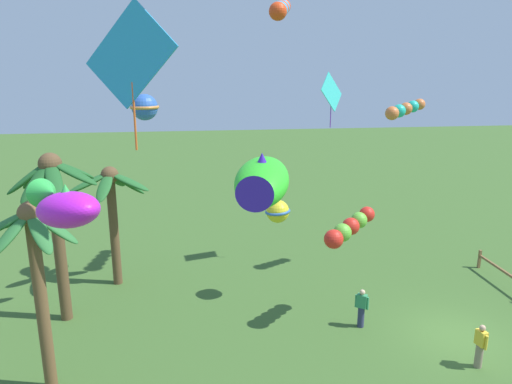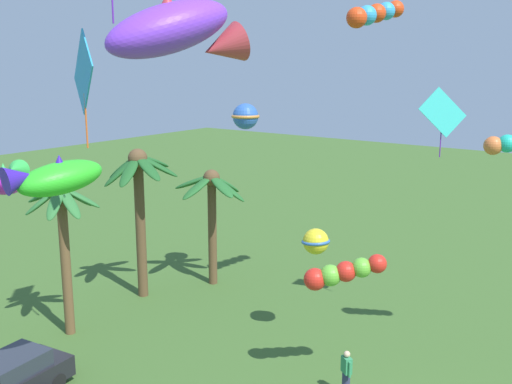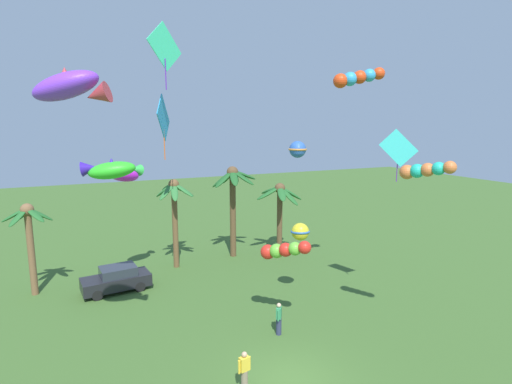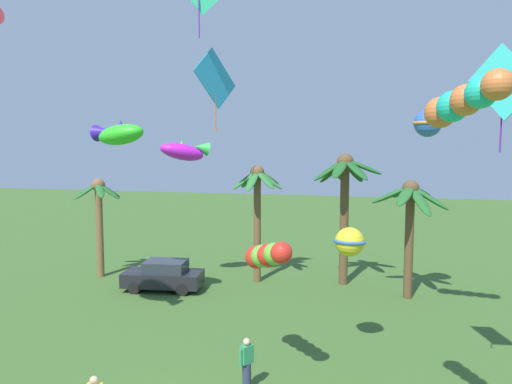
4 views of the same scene
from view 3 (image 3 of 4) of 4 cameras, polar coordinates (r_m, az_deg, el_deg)
name	(u,v)px [view 3 (image 3 of 4)]	position (r m, az deg, el deg)	size (l,w,h in m)	color
ground_plane	(291,382)	(17.32, 4.95, -25.38)	(120.00, 120.00, 0.00)	#3D6028
palm_tree_0	(175,203)	(27.96, -11.55, -1.48)	(2.71, 2.94, 6.24)	brown
palm_tree_1	(280,201)	(29.67, 3.46, -1.34)	(3.61, 3.72, 5.65)	brown
palm_tree_2	(29,229)	(26.50, -29.65, -4.66)	(2.71, 2.46, 5.48)	brown
palm_tree_3	(233,190)	(29.69, -3.34, 0.32)	(3.58, 3.53, 6.87)	brown
parked_car_0	(117,279)	(25.91, -19.26, -11.65)	(4.07, 2.12, 1.51)	black
spectator_0	(244,371)	(16.39, -1.67, -24.17)	(0.54, 0.30, 1.59)	gray
spectator_1	(279,318)	(19.94, 3.28, -17.57)	(0.41, 0.46, 1.59)	#2D3351
kite_tube_0	(283,250)	(19.36, 3.92, -8.26)	(1.77, 2.33, 1.24)	red
kite_tube_1	(357,78)	(23.00, 14.25, 15.53)	(2.76, 1.34, 1.13)	#F04116
kite_fish_2	(109,170)	(20.81, -20.27, 3.00)	(2.75, 1.67, 1.15)	green
kite_diamond_3	(398,149)	(21.32, 19.64, 5.86)	(1.33, 1.41, 2.65)	#3AD5CC
kite_ball_4	(298,149)	(27.95, 5.96, 6.07)	(1.78, 1.78, 1.17)	blue
kite_tube_5	(425,170)	(18.21, 22.95, 2.90)	(1.24, 2.19, 0.91)	orange
kite_diamond_6	(163,119)	(23.98, -13.07, 10.15)	(1.22, 2.45, 3.77)	#2998D1
kite_fish_7	(125,174)	(25.24, -18.14, 2.49)	(2.61, 2.34, 1.25)	#CE1DDD
kite_diamond_8	(165,48)	(22.65, -12.89, 19.44)	(2.08, 1.35, 3.41)	#41F0AD
kite_ball_9	(300,232)	(22.41, 6.33, -5.66)	(1.34, 1.35, 0.98)	yellow
kite_fish_10	(70,87)	(14.95, -24.98, 13.46)	(2.83, 2.00, 1.45)	#7E37E5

